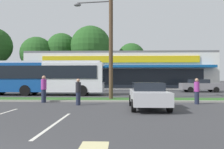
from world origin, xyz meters
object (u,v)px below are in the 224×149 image
object	(u,v)px
city_bus	(40,77)
pedestrian_near_bench	(44,89)
car_2	(148,95)
pedestrian_by_pole	(78,92)
pedestrian_mid	(197,91)
car_1	(200,85)
utility_pole	(109,27)

from	to	relation	value
city_bus	pedestrian_near_bench	size ratio (longest dim) A/B	6.83
car_2	pedestrian_by_pole	bearing A→B (deg)	-109.89
city_bus	pedestrian_mid	bearing A→B (deg)	-30.11
car_1	pedestrian_near_bench	world-z (taller)	pedestrian_near_bench
utility_pole	car_1	bearing A→B (deg)	45.44
pedestrian_near_bench	pedestrian_mid	bearing A→B (deg)	56.62
pedestrian_near_bench	pedestrian_mid	size ratio (longest dim) A/B	1.11
pedestrian_near_bench	pedestrian_mid	distance (m)	10.04
car_1	pedestrian_mid	bearing A→B (deg)	-109.31
city_bus	car_2	world-z (taller)	city_bus
car_2	pedestrian_near_bench	size ratio (longest dim) A/B	2.36
pedestrian_by_pole	car_1	bearing A→B (deg)	7.53
car_1	car_2	size ratio (longest dim) A/B	1.08
utility_pole	pedestrian_mid	bearing A→B (deg)	-23.30
city_bus	car_2	xyz separation A→B (m)	(9.29, -9.69, -1.03)
pedestrian_near_bench	pedestrian_mid	world-z (taller)	pedestrian_near_bench
city_bus	car_2	size ratio (longest dim) A/B	2.89
pedestrian_mid	pedestrian_near_bench	bearing A→B (deg)	13.29
pedestrian_mid	utility_pole	bearing A→B (deg)	-6.33
utility_pole	car_1	size ratio (longest dim) A/B	2.22
pedestrian_near_bench	pedestrian_by_pole	world-z (taller)	pedestrian_near_bench
utility_pole	city_bus	world-z (taller)	utility_pole
city_bus	car_1	size ratio (longest dim) A/B	2.68
car_1	car_2	world-z (taller)	car_1
car_1	pedestrian_by_pole	distance (m)	18.04
city_bus	pedestrian_mid	distance (m)	14.67
utility_pole	city_bus	distance (m)	9.31
city_bus	pedestrian_mid	world-z (taller)	city_bus
pedestrian_near_bench	utility_pole	bearing A→B (deg)	82.89
car_1	car_2	bearing A→B (deg)	-117.43
utility_pole	car_2	xyz separation A→B (m)	(2.35, -4.73, -4.75)
city_bus	pedestrian_by_pole	bearing A→B (deg)	-57.35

